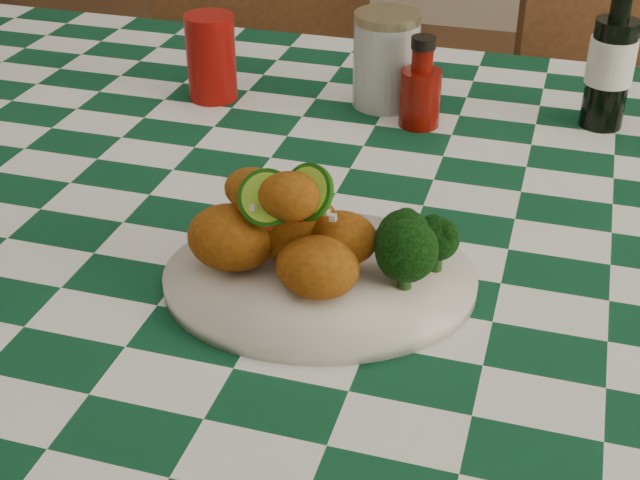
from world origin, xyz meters
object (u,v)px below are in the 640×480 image
(mason_jar, at_px, (386,60))
(wooden_chair_left, at_px, (273,140))
(beer_bottle, at_px, (614,48))
(plate, at_px, (320,280))
(dining_table, at_px, (333,441))
(ketchup_bottle, at_px, (421,82))
(red_tumbler, at_px, (211,57))
(fried_chicken_pile, at_px, (294,222))

(mason_jar, height_order, wooden_chair_left, wooden_chair_left)
(beer_bottle, bearing_deg, wooden_chair_left, 146.63)
(plate, distance_m, wooden_chair_left, 0.99)
(dining_table, relative_size, ketchup_bottle, 13.72)
(plate, bearing_deg, red_tumbler, 124.30)
(fried_chicken_pile, distance_m, red_tumbler, 0.48)
(beer_bottle, bearing_deg, fried_chicken_pile, -120.33)
(mason_jar, bearing_deg, red_tumbler, -168.73)
(dining_table, height_order, fried_chicken_pile, fried_chicken_pile)
(fried_chicken_pile, xyz_separation_m, red_tumbler, (-0.25, 0.41, -0.01))
(plate, distance_m, fried_chicken_pile, 0.07)
(dining_table, xyz_separation_m, beer_bottle, (0.29, 0.28, 0.50))
(fried_chicken_pile, distance_m, beer_bottle, 0.55)
(beer_bottle, bearing_deg, red_tumbler, -173.51)
(dining_table, relative_size, beer_bottle, 7.78)
(plate, xyz_separation_m, red_tumbler, (-0.28, 0.41, 0.05))
(mason_jar, distance_m, wooden_chair_left, 0.63)
(mason_jar, bearing_deg, wooden_chair_left, 127.44)
(fried_chicken_pile, bearing_deg, plate, 0.00)
(dining_table, relative_size, mason_jar, 12.81)
(ketchup_bottle, bearing_deg, red_tumbler, 178.47)
(plate, xyz_separation_m, wooden_chair_left, (-0.36, 0.87, -0.30))
(dining_table, bearing_deg, fried_chicken_pile, -86.44)
(ketchup_bottle, distance_m, mason_jar, 0.08)
(fried_chicken_pile, xyz_separation_m, mason_jar, (-0.02, 0.46, -0.01))
(ketchup_bottle, xyz_separation_m, wooden_chair_left, (-0.38, 0.47, -0.35))
(beer_bottle, relative_size, wooden_chair_left, 0.21)
(dining_table, distance_m, plate, 0.45)
(fried_chicken_pile, height_order, beer_bottle, beer_bottle)
(dining_table, height_order, wooden_chair_left, wooden_chair_left)
(beer_bottle, bearing_deg, dining_table, -135.48)
(red_tumbler, bearing_deg, wooden_chair_left, 99.78)
(ketchup_bottle, relative_size, beer_bottle, 0.57)
(dining_table, distance_m, mason_jar, 0.53)
(dining_table, bearing_deg, red_tumbler, 137.58)
(dining_table, bearing_deg, beer_bottle, 44.52)
(plate, height_order, mason_jar, mason_jar)
(mason_jar, bearing_deg, ketchup_bottle, -42.74)
(red_tumbler, relative_size, beer_bottle, 0.56)
(dining_table, bearing_deg, wooden_chair_left, 115.25)
(dining_table, bearing_deg, plate, -78.88)
(ketchup_bottle, xyz_separation_m, beer_bottle, (0.23, 0.07, 0.05))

